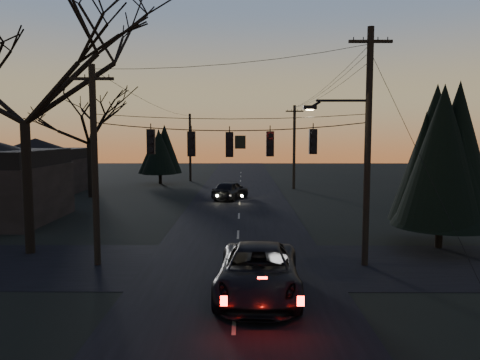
{
  "coord_description": "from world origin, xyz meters",
  "views": [
    {
      "loc": [
        0.25,
        -9.65,
        5.62
      ],
      "look_at": [
        0.14,
        10.09,
        3.67
      ],
      "focal_mm": 35.0,
      "sensor_mm": 36.0,
      "label": 1
    }
  ],
  "objects_px": {
    "sedan_oncoming_a": "(230,190)",
    "evergreen_right": "(442,163)",
    "bare_tree_left": "(22,70)",
    "utility_pole_right": "(365,265)",
    "utility_pole_left": "(98,265)",
    "utility_pole_far_l": "(190,181)",
    "utility_pole_far_r": "(294,189)",
    "suv_near": "(258,272)"
  },
  "relations": [
    {
      "from": "utility_pole_far_r",
      "to": "evergreen_right",
      "type": "height_order",
      "value": "evergreen_right"
    },
    {
      "from": "utility_pole_far_r",
      "to": "utility_pole_far_l",
      "type": "relative_size",
      "value": 1.06
    },
    {
      "from": "utility_pole_far_r",
      "to": "suv_near",
      "type": "distance_m",
      "value": 32.18
    },
    {
      "from": "utility_pole_far_r",
      "to": "sedan_oncoming_a",
      "type": "xyz_separation_m",
      "value": [
        -6.3,
        -7.77,
        0.8
      ]
    },
    {
      "from": "utility_pole_far_l",
      "to": "utility_pole_left",
      "type": "bearing_deg",
      "value": -90.0
    },
    {
      "from": "utility_pole_far_r",
      "to": "suv_near",
      "type": "height_order",
      "value": "utility_pole_far_r"
    },
    {
      "from": "sedan_oncoming_a",
      "to": "bare_tree_left",
      "type": "bearing_deg",
      "value": 84.69
    },
    {
      "from": "utility_pole_right",
      "to": "utility_pole_far_l",
      "type": "xyz_separation_m",
      "value": [
        -11.5,
        36.0,
        0.0
      ]
    },
    {
      "from": "bare_tree_left",
      "to": "evergreen_right",
      "type": "relative_size",
      "value": 1.69
    },
    {
      "from": "utility_pole_left",
      "to": "utility_pole_right",
      "type": "bearing_deg",
      "value": 0.0
    },
    {
      "from": "utility_pole_left",
      "to": "suv_near",
      "type": "height_order",
      "value": "utility_pole_left"
    },
    {
      "from": "suv_near",
      "to": "sedan_oncoming_a",
      "type": "xyz_separation_m",
      "value": [
        -1.6,
        24.06,
        -0.05
      ]
    },
    {
      "from": "utility_pole_right",
      "to": "bare_tree_left",
      "type": "bearing_deg",
      "value": 172.72
    },
    {
      "from": "utility_pole_right",
      "to": "utility_pole_left",
      "type": "height_order",
      "value": "utility_pole_right"
    },
    {
      "from": "utility_pole_right",
      "to": "suv_near",
      "type": "xyz_separation_m",
      "value": [
        -4.7,
        -3.82,
        0.84
      ]
    },
    {
      "from": "bare_tree_left",
      "to": "evergreen_right",
      "type": "xyz_separation_m",
      "value": [
        19.76,
        1.17,
        -4.33
      ]
    },
    {
      "from": "utility_pole_far_l",
      "to": "evergreen_right",
      "type": "bearing_deg",
      "value": -64.09
    },
    {
      "from": "utility_pole_far_r",
      "to": "suv_near",
      "type": "xyz_separation_m",
      "value": [
        -4.7,
        -31.82,
        0.84
      ]
    },
    {
      "from": "evergreen_right",
      "to": "utility_pole_far_r",
      "type": "bearing_deg",
      "value": 100.18
    },
    {
      "from": "utility_pole_far_r",
      "to": "bare_tree_left",
      "type": "bearing_deg",
      "value": -120.42
    },
    {
      "from": "utility_pole_far_r",
      "to": "utility_pole_right",
      "type": "bearing_deg",
      "value": -90.0
    },
    {
      "from": "sedan_oncoming_a",
      "to": "evergreen_right",
      "type": "bearing_deg",
      "value": 143.07
    },
    {
      "from": "utility_pole_far_l",
      "to": "sedan_oncoming_a",
      "type": "xyz_separation_m",
      "value": [
        5.2,
        -15.77,
        0.8
      ]
    },
    {
      "from": "suv_near",
      "to": "sedan_oncoming_a",
      "type": "height_order",
      "value": "suv_near"
    },
    {
      "from": "utility_pole_far_r",
      "to": "sedan_oncoming_a",
      "type": "height_order",
      "value": "utility_pole_far_r"
    },
    {
      "from": "sedan_oncoming_a",
      "to": "utility_pole_far_r",
      "type": "bearing_deg",
      "value": -108.17
    },
    {
      "from": "suv_near",
      "to": "evergreen_right",
      "type": "bearing_deg",
      "value": 40.11
    },
    {
      "from": "utility_pole_left",
      "to": "utility_pole_far_r",
      "type": "distance_m",
      "value": 30.27
    },
    {
      "from": "utility_pole_left",
      "to": "utility_pole_far_r",
      "type": "height_order",
      "value": "same"
    },
    {
      "from": "evergreen_right",
      "to": "sedan_oncoming_a",
      "type": "xyz_separation_m",
      "value": [
        -10.77,
        17.11,
        -3.39
      ]
    },
    {
      "from": "utility_pole_far_l",
      "to": "sedan_oncoming_a",
      "type": "bearing_deg",
      "value": -71.75
    },
    {
      "from": "evergreen_right",
      "to": "utility_pole_right",
      "type": "bearing_deg",
      "value": -145.0
    },
    {
      "from": "utility_pole_far_r",
      "to": "sedan_oncoming_a",
      "type": "distance_m",
      "value": 10.03
    },
    {
      "from": "utility_pole_left",
      "to": "utility_pole_far_l",
      "type": "bearing_deg",
      "value": 90.0
    },
    {
      "from": "evergreen_right",
      "to": "suv_near",
      "type": "xyz_separation_m",
      "value": [
        -9.17,
        -6.95,
        -3.35
      ]
    },
    {
      "from": "bare_tree_left",
      "to": "sedan_oncoming_a",
      "type": "distance_m",
      "value": 21.79
    },
    {
      "from": "utility_pole_right",
      "to": "utility_pole_far_l",
      "type": "height_order",
      "value": "utility_pole_right"
    },
    {
      "from": "utility_pole_left",
      "to": "evergreen_right",
      "type": "distance_m",
      "value": 16.8
    },
    {
      "from": "bare_tree_left",
      "to": "suv_near",
      "type": "relative_size",
      "value": 2.01
    },
    {
      "from": "utility_pole_right",
      "to": "evergreen_right",
      "type": "bearing_deg",
      "value": 35.0
    },
    {
      "from": "utility_pole_right",
      "to": "bare_tree_left",
      "type": "height_order",
      "value": "bare_tree_left"
    },
    {
      "from": "utility_pole_far_r",
      "to": "sedan_oncoming_a",
      "type": "relative_size",
      "value": 1.81
    }
  ]
}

